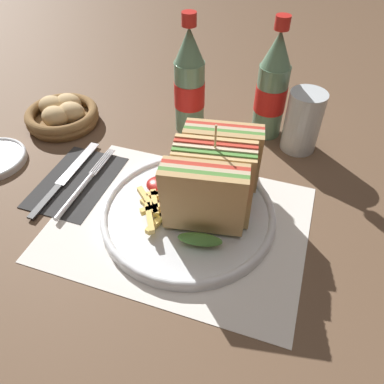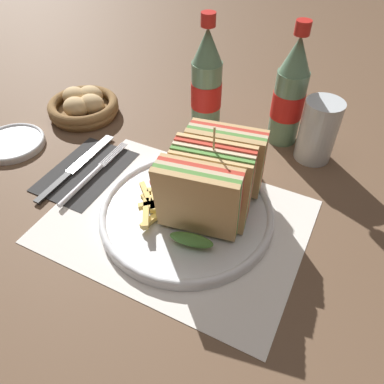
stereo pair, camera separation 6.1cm
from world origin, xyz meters
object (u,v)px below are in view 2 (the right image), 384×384
club_sandwich (212,181)px  bread_basket (84,106)px  glass_near (318,131)px  side_saucer (12,143)px  fork (88,178)px  plate_main (187,212)px  coke_bottle_far (290,95)px  knife (76,167)px  coke_bottle_near (206,85)px

club_sandwich → bread_basket: club_sandwich is taller
glass_near → side_saucer: (-0.56, -0.24, -0.05)m
fork → side_saucer: bearing=174.8°
plate_main → club_sandwich: 0.08m
club_sandwich → coke_bottle_far: size_ratio=0.81×
knife → bread_basket: bearing=123.0°
side_saucer → club_sandwich: bearing=0.5°
fork → bread_basket: bearing=129.7°
coke_bottle_near → glass_near: coke_bottle_near is taller
fork → coke_bottle_far: (0.28, 0.29, 0.09)m
glass_near → fork: bearing=-143.5°
coke_bottle_near → bread_basket: coke_bottle_near is taller
glass_near → bread_basket: (-0.50, -0.08, -0.04)m
knife → coke_bottle_far: bearing=40.2°
plate_main → knife: 0.24m
coke_bottle_far → bread_basket: 0.45m
knife → coke_bottle_far: size_ratio=0.91×
club_sandwich → knife: size_ratio=0.89×
knife → bread_basket: 0.20m
bread_basket → glass_near: bearing=8.9°
coke_bottle_far → side_saucer: 0.56m
knife → bread_basket: size_ratio=1.40×
coke_bottle_near → glass_near: size_ratio=1.97×
glass_near → club_sandwich: bearing=-115.3°
fork → bread_basket: bread_basket is taller
fork → knife: size_ratio=0.91×
glass_near → coke_bottle_far: bearing=156.3°
coke_bottle_far → glass_near: 0.09m
knife → side_saucer: side_saucer is taller
fork → knife: fork is taller
club_sandwich → fork: size_ratio=0.98×
plate_main → coke_bottle_near: (-0.08, 0.25, 0.09)m
club_sandwich → glass_near: 0.26m
knife → bread_basket: bread_basket is taller
plate_main → coke_bottle_far: coke_bottle_far is taller
knife → side_saucer: bearing=179.2°
plate_main → side_saucer: bearing=177.9°
plate_main → glass_near: size_ratio=2.36×
fork → plate_main: bearing=0.6°
knife → coke_bottle_far: 0.43m
fork → knife: (-0.04, 0.02, -0.00)m
fork → coke_bottle_near: size_ratio=0.82×
club_sandwich → glass_near: (0.11, 0.24, -0.02)m
coke_bottle_near → bread_basket: (-0.27, -0.07, -0.08)m
plate_main → coke_bottle_near: bearing=108.5°
plate_main → coke_bottle_far: 0.31m
side_saucer → plate_main: bearing=-2.1°
plate_main → bread_basket: size_ratio=1.85×
plate_main → coke_bottle_far: size_ratio=1.20×
coke_bottle_near → coke_bottle_far: same height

